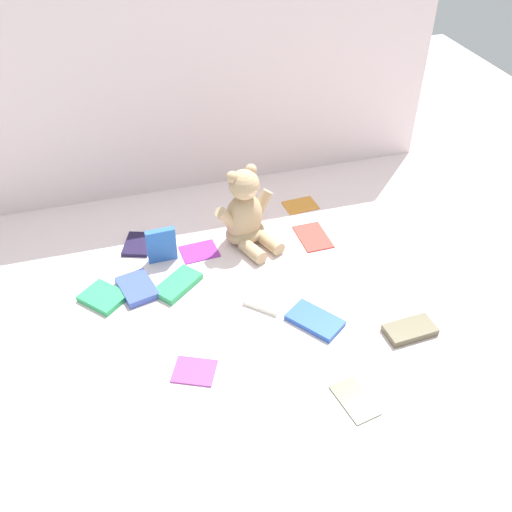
# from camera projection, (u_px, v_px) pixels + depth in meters

# --- Properties ---
(ground_plane) EXTENTS (3.20, 3.20, 0.00)m
(ground_plane) POSITION_uv_depth(u_px,v_px,m) (243.00, 262.00, 1.67)
(ground_plane) COLOR silver
(backdrop_drape) EXTENTS (1.55, 0.03, 0.69)m
(backdrop_drape) POSITION_uv_depth(u_px,v_px,m) (202.00, 88.00, 1.80)
(backdrop_drape) COLOR silver
(backdrop_drape) RESTS_ON ground_plane
(teddy_bear) EXTENTS (0.20, 0.21, 0.25)m
(teddy_bear) POSITION_uv_depth(u_px,v_px,m) (246.00, 215.00, 1.70)
(teddy_bear) COLOR tan
(teddy_bear) RESTS_ON ground_plane
(book_case_0) EXTENTS (0.13, 0.08, 0.02)m
(book_case_0) POSITION_uv_depth(u_px,v_px,m) (410.00, 330.00, 1.45)
(book_case_0) COLOR brown
(book_case_0) RESTS_ON ground_plane
(book_case_1) EXTENTS (0.09, 0.13, 0.01)m
(book_case_1) POSITION_uv_depth(u_px,v_px,m) (355.00, 400.00, 1.29)
(book_case_1) COLOR #585946
(book_case_1) RESTS_ON ground_plane
(book_case_2) EXTENTS (0.11, 0.08, 0.01)m
(book_case_2) POSITION_uv_depth(u_px,v_px,m) (300.00, 205.00, 1.89)
(book_case_2) COLOR orange
(book_case_2) RESTS_ON ground_plane
(book_case_3) EXTENTS (0.15, 0.16, 0.02)m
(book_case_3) POSITION_uv_depth(u_px,v_px,m) (315.00, 320.00, 1.48)
(book_case_3) COLOR #2854B5
(book_case_3) RESTS_ON ground_plane
(book_case_4) EXTENTS (0.11, 0.09, 0.01)m
(book_case_4) POSITION_uv_depth(u_px,v_px,m) (199.00, 251.00, 1.71)
(book_case_4) COLOR purple
(book_case_4) RESTS_ON ground_plane
(book_case_5) EXTENTS (0.14, 0.14, 0.02)m
(book_case_5) POSITION_uv_depth(u_px,v_px,m) (103.00, 297.00, 1.54)
(book_case_5) COLOR #2BA05C
(book_case_5) RESTS_ON ground_plane
(book_case_6) EXTENTS (0.09, 0.14, 0.01)m
(book_case_6) POSITION_uv_depth(u_px,v_px,m) (313.00, 236.00, 1.76)
(book_case_6) COLOR #C1362E
(book_case_6) RESTS_ON ground_plane
(book_case_7) EXTENTS (0.11, 0.14, 0.02)m
(book_case_7) POSITION_uv_depth(u_px,v_px,m) (137.00, 288.00, 1.57)
(book_case_7) COLOR #384DA9
(book_case_7) RESTS_ON ground_plane
(book_case_8) EXTENTS (0.14, 0.14, 0.01)m
(book_case_8) POSITION_uv_depth(u_px,v_px,m) (267.00, 298.00, 1.54)
(book_case_8) COLOR white
(book_case_8) RESTS_ON ground_plane
(book_case_9) EXTENTS (0.12, 0.11, 0.01)m
(book_case_9) POSITION_uv_depth(u_px,v_px,m) (194.00, 370.00, 1.36)
(book_case_9) COLOR #9A3A93
(book_case_9) RESTS_ON ground_plane
(book_case_10) EXTENTS (0.11, 0.13, 0.01)m
(book_case_10) POSITION_uv_depth(u_px,v_px,m) (138.00, 244.00, 1.73)
(book_case_10) COLOR #1A1431
(book_case_10) RESTS_ON ground_plane
(book_case_11) EXTENTS (0.15, 0.14, 0.02)m
(book_case_11) POSITION_uv_depth(u_px,v_px,m) (178.00, 284.00, 1.58)
(book_case_11) COLOR #2C9F5B
(book_case_11) RESTS_ON ground_plane
(book_case_12) EXTENTS (0.09, 0.03, 0.11)m
(book_case_12) POSITION_uv_depth(u_px,v_px,m) (161.00, 245.00, 1.64)
(book_case_12) COLOR blue
(book_case_12) RESTS_ON ground_plane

